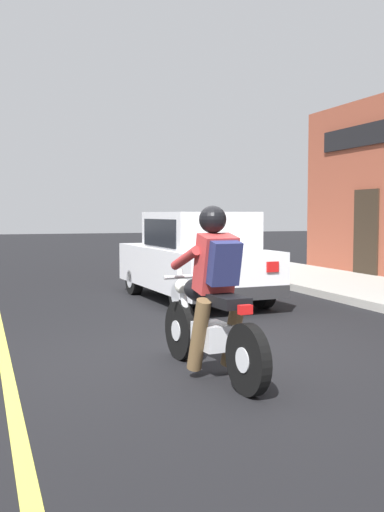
% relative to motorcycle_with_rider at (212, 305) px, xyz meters
% --- Properties ---
extents(ground_plane, '(80.00, 80.00, 0.00)m').
position_rel_motorcycle_with_rider_xyz_m(ground_plane, '(-0.04, 0.69, -0.68)').
color(ground_plane, black).
extents(motorcycle_with_rider, '(0.60, 2.02, 1.62)m').
position_rel_motorcycle_with_rider_xyz_m(motorcycle_with_rider, '(0.00, 0.00, 0.00)').
color(motorcycle_with_rider, black).
rests_on(motorcycle_with_rider, ground).
extents(car_hatchback, '(1.84, 3.86, 1.57)m').
position_rel_motorcycle_with_rider_xyz_m(car_hatchback, '(1.50, 4.61, 0.09)').
color(car_hatchback, black).
rests_on(car_hatchback, ground).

